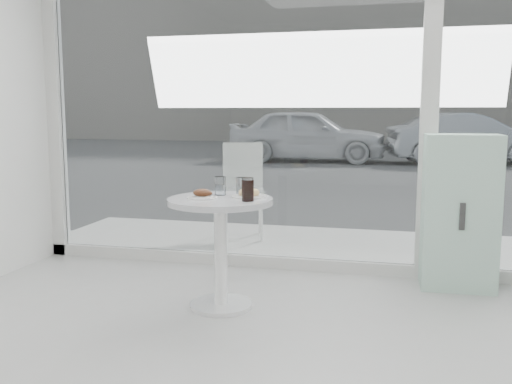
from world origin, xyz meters
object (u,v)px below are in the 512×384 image
(car_silver, at_px, (467,138))
(plate_donut, at_px, (249,194))
(mint_cabinet, at_px, (460,212))
(patio_chair, at_px, (243,183))
(main_table, at_px, (221,230))
(car_white, at_px, (308,135))
(plate_fritter, at_px, (203,195))
(water_tumbler_b, at_px, (241,187))
(water_tumbler_a, at_px, (220,187))
(cola_glass, at_px, (248,190))

(car_silver, xyz_separation_m, plate_donut, (-2.77, -12.11, 0.12))
(mint_cabinet, distance_m, patio_chair, 2.36)
(main_table, xyz_separation_m, patio_chair, (-0.40, 2.07, 0.06))
(car_white, distance_m, car_silver, 4.18)
(car_white, distance_m, plate_fritter, 12.05)
(water_tumbler_b, bearing_deg, water_tumbler_a, -156.43)
(car_white, relative_size, water_tumbler_a, 32.95)
(car_silver, bearing_deg, car_white, 82.01)
(plate_fritter, bearing_deg, plate_donut, 24.91)
(patio_chair, height_order, plate_donut, patio_chair)
(plate_donut, bearing_deg, patio_chair, 106.16)
(plate_fritter, height_order, cola_glass, cola_glass)
(mint_cabinet, bearing_deg, water_tumbler_b, -158.58)
(car_white, height_order, plate_fritter, car_white)
(plate_donut, bearing_deg, water_tumbler_a, 165.66)
(plate_donut, xyz_separation_m, water_tumbler_a, (-0.23, 0.06, 0.04))
(plate_donut, bearing_deg, mint_cabinet, 28.26)
(main_table, bearing_deg, plate_donut, 26.60)
(main_table, bearing_deg, car_silver, 76.39)
(mint_cabinet, height_order, cola_glass, mint_cabinet)
(patio_chair, distance_m, water_tumbler_a, 1.97)
(patio_chair, bearing_deg, plate_donut, -90.39)
(main_table, bearing_deg, plate_fritter, -157.93)
(water_tumbler_a, bearing_deg, plate_fritter, -108.56)
(main_table, height_order, plate_fritter, plate_fritter)
(cola_glass, bearing_deg, water_tumbler_a, 138.99)
(car_white, bearing_deg, main_table, -175.51)
(plate_donut, height_order, cola_glass, cola_glass)
(patio_chair, xyz_separation_m, car_white, (-0.82, 9.88, 0.12))
(car_white, bearing_deg, patio_chair, -176.57)
(main_table, xyz_separation_m, water_tumbler_b, (0.09, 0.21, 0.27))
(patio_chair, relative_size, car_silver, 0.24)
(plate_fritter, height_order, water_tumbler_a, water_tumbler_a)
(water_tumbler_a, bearing_deg, main_table, -72.64)
(car_silver, xyz_separation_m, cola_glass, (-2.74, -12.28, 0.18))
(plate_fritter, xyz_separation_m, plate_donut, (0.29, 0.13, -0.00))
(main_table, xyz_separation_m, mint_cabinet, (1.64, 0.88, 0.04))
(mint_cabinet, xyz_separation_m, plate_fritter, (-1.75, -0.92, 0.20))
(patio_chair, distance_m, car_silver, 10.67)
(mint_cabinet, bearing_deg, water_tumbler_a, -158.56)
(car_silver, relative_size, cola_glass, 26.30)
(plate_fritter, bearing_deg, water_tumbler_b, 51.13)
(car_silver, bearing_deg, mint_cabinet, 161.95)
(patio_chair, relative_size, plate_donut, 3.98)
(car_white, bearing_deg, plate_donut, -174.61)
(mint_cabinet, height_order, plate_fritter, mint_cabinet)
(car_silver, height_order, water_tumbler_b, car_silver)
(water_tumbler_b, bearing_deg, car_white, 96.37)
(car_silver, xyz_separation_m, water_tumbler_b, (-2.86, -11.99, 0.16))
(patio_chair, xyz_separation_m, water_tumbler_a, (0.35, -1.93, 0.22))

